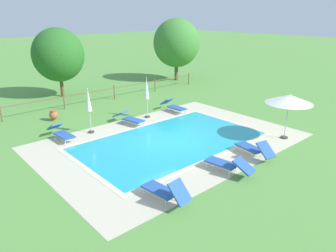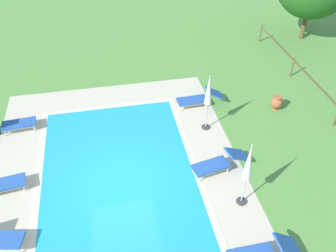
% 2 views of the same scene
% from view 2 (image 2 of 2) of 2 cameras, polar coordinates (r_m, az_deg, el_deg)
% --- Properties ---
extents(ground_plane, '(160.00, 160.00, 0.00)m').
position_cam_2_polar(ground_plane, '(12.65, -7.56, -9.24)').
color(ground_plane, '#599342').
extents(pool_deck_paving, '(12.67, 8.78, 0.01)m').
position_cam_2_polar(pool_deck_paving, '(12.65, -7.56, -9.23)').
color(pool_deck_paving, beige).
rests_on(pool_deck_paving, ground).
extents(swimming_pool_water, '(9.12, 5.23, 0.01)m').
position_cam_2_polar(swimming_pool_water, '(12.65, -7.56, -9.23)').
color(swimming_pool_water, '#23A8C1').
rests_on(swimming_pool_water, ground).
extents(pool_coping_rim, '(9.60, 5.71, 0.01)m').
position_cam_2_polar(pool_coping_rim, '(12.64, -7.56, -9.21)').
color(pool_coping_rim, beige).
rests_on(pool_coping_rim, ground).
extents(sun_lounger_north_near_steps, '(0.69, 2.08, 0.76)m').
position_cam_2_polar(sun_lounger_north_near_steps, '(15.92, 4.81, 4.32)').
color(sun_lounger_north_near_steps, '#2856A8').
rests_on(sun_lounger_north_near_steps, ground).
extents(sun_lounger_north_far, '(1.01, 2.15, 0.72)m').
position_cam_2_polar(sun_lounger_north_far, '(12.92, 7.88, -5.73)').
color(sun_lounger_north_far, '#2856A8').
rests_on(sun_lounger_north_far, ground).
extents(sun_lounger_north_end, '(0.76, 1.95, 0.95)m').
position_cam_2_polar(sun_lounger_north_end, '(15.69, -23.31, 0.38)').
color(sun_lounger_north_end, '#2856A8').
rests_on(sun_lounger_north_end, ground).
extents(patio_umbrella_closed_row_west, '(0.32, 0.32, 2.46)m').
position_cam_2_polar(patio_umbrella_closed_row_west, '(13.90, 6.33, 5.03)').
color(patio_umbrella_closed_row_west, '#383838').
rests_on(patio_umbrella_closed_row_west, ground).
extents(patio_umbrella_closed_row_mid_west, '(0.32, 0.32, 2.50)m').
position_cam_2_polar(patio_umbrella_closed_row_mid_west, '(11.10, 12.40, -6.08)').
color(patio_umbrella_closed_row_mid_west, '#383838').
rests_on(patio_umbrella_closed_row_mid_west, ground).
extents(terracotta_urn_near_fence, '(0.50, 0.50, 0.65)m').
position_cam_2_polar(terracotta_urn_near_fence, '(16.31, 16.62, 3.59)').
color(terracotta_urn_near_fence, '#A85B38').
rests_on(terracotta_urn_near_fence, ground).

